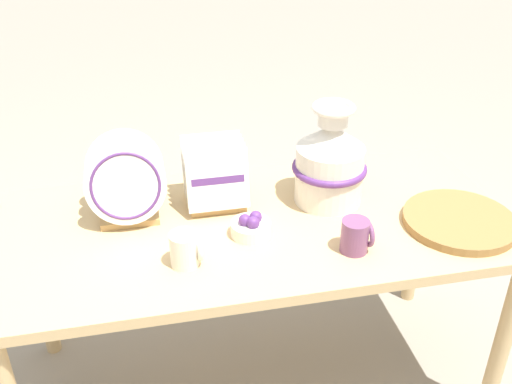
# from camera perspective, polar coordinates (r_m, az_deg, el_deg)

# --- Properties ---
(ground_plane) EXTENTS (14.00, 14.00, 0.00)m
(ground_plane) POSITION_cam_1_polar(r_m,az_deg,el_deg) (2.35, 0.00, -17.33)
(ground_plane) COLOR gray
(display_table) EXTENTS (1.60, 0.73, 0.70)m
(display_table) POSITION_cam_1_polar(r_m,az_deg,el_deg) (1.93, 0.00, -4.79)
(display_table) COLOR tan
(display_table) RESTS_ON ground_plane
(ceramic_vase) EXTENTS (0.24, 0.24, 0.34)m
(ceramic_vase) POSITION_cam_1_polar(r_m,az_deg,el_deg) (1.94, 7.05, 2.92)
(ceramic_vase) COLOR white
(ceramic_vase) RESTS_ON display_table
(dish_rack_round_plates) EXTENTS (0.25, 0.19, 0.27)m
(dish_rack_round_plates) POSITION_cam_1_polar(r_m,az_deg,el_deg) (1.89, -12.23, 0.39)
(dish_rack_round_plates) COLOR tan
(dish_rack_round_plates) RESTS_ON display_table
(dish_rack_square_plates) EXTENTS (0.20, 0.18, 0.22)m
(dish_rack_square_plates) POSITION_cam_1_polar(r_m,az_deg,el_deg) (1.94, -3.91, 1.15)
(dish_rack_square_plates) COLOR tan
(dish_rack_square_plates) RESTS_ON display_table
(wicker_charger_stack) EXTENTS (0.35, 0.35, 0.03)m
(wicker_charger_stack) POSITION_cam_1_polar(r_m,az_deg,el_deg) (1.97, 18.79, -2.62)
(wicker_charger_stack) COLOR olive
(wicker_charger_stack) RESTS_ON display_table
(mug_plum_glaze) EXTENTS (0.09, 0.08, 0.10)m
(mug_plum_glaze) POSITION_cam_1_polar(r_m,az_deg,el_deg) (1.76, 9.54, -4.12)
(mug_plum_glaze) COLOR #7A4770
(mug_plum_glaze) RESTS_ON display_table
(mug_cream_glaze) EXTENTS (0.09, 0.08, 0.10)m
(mug_cream_glaze) POSITION_cam_1_polar(r_m,az_deg,el_deg) (1.69, -6.67, -5.43)
(mug_cream_glaze) COLOR silver
(mug_cream_glaze) RESTS_ON display_table
(fruit_bowl) EXTENTS (0.12, 0.12, 0.07)m
(fruit_bowl) POSITION_cam_1_polar(r_m,az_deg,el_deg) (1.81, -0.48, -3.34)
(fruit_bowl) COLOR white
(fruit_bowl) RESTS_ON display_table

